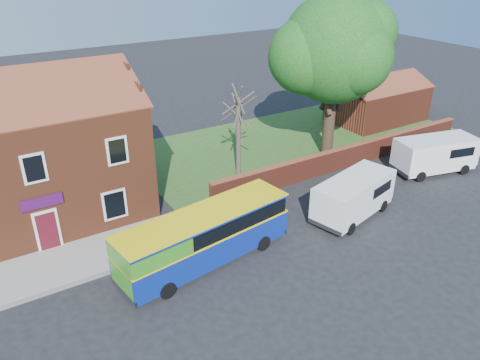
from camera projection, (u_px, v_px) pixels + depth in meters
ground at (245, 283)px, 21.56m from camera, size 120.00×120.00×0.00m
pavement at (59, 266)px, 22.61m from camera, size 18.00×3.50×0.12m
kerb at (68, 286)px, 21.28m from camera, size 18.00×0.15×0.14m
grass_strip at (295, 139)px, 37.55m from camera, size 26.00×12.00×0.04m
shop_building at (24, 162)px, 25.47m from camera, size 12.30×8.13×10.50m
boundary_wall at (349, 156)px, 32.63m from camera, size 22.00×0.38×1.60m
outbuilding at (378, 103)px, 41.07m from camera, size 8.20×5.06×4.17m
bus at (200, 237)px, 22.19m from camera, size 9.15×3.48×2.72m
van_near at (354, 195)px, 26.39m from camera, size 5.75×3.38×2.37m
van_far at (435, 153)px, 31.66m from camera, size 5.85×3.43×2.41m
large_tree at (334, 51)px, 31.77m from camera, size 9.41×7.45×11.48m
bare_tree at (238, 133)px, 30.49m from camera, size 2.21×2.64×5.91m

